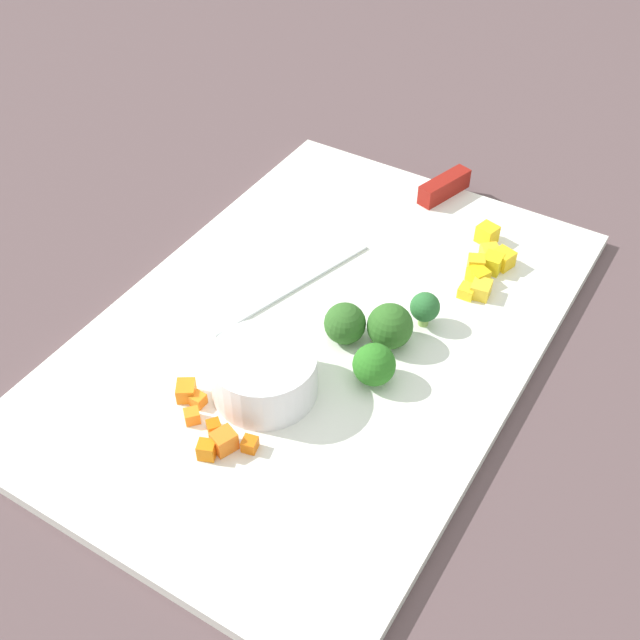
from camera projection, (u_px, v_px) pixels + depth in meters
The scene contains 23 objects.
ground_plane at pixel (320, 337), 0.73m from camera, with size 4.00×4.00×0.00m, color #584447.
cutting_board at pixel (320, 333), 0.73m from camera, with size 0.54×0.37×0.01m, color white.
prep_bowl at pixel (267, 375), 0.65m from camera, with size 0.09×0.09×0.04m, color white.
chef_knife at pixel (395, 217), 0.83m from camera, with size 0.34×0.12×0.02m.
carrot_dice_0 at pixel (224, 441), 0.62m from camera, with size 0.02×0.02×0.02m, color orange.
carrot_dice_1 at pixel (250, 444), 0.62m from camera, with size 0.01×0.01×0.01m, color orange.
carrot_dice_2 at pixel (198, 400), 0.65m from camera, with size 0.01×0.01×0.01m, color orange.
carrot_dice_3 at pixel (210, 452), 0.61m from camera, with size 0.01×0.01×0.01m, color orange.
carrot_dice_4 at pixel (192, 416), 0.64m from camera, with size 0.01×0.01×0.01m, color orange.
carrot_dice_5 at pixel (214, 426), 0.64m from camera, with size 0.01×0.01×0.01m, color orange.
carrot_dice_6 at pixel (186, 391), 0.66m from camera, with size 0.02×0.02×0.01m, color orange.
pepper_dice_0 at pixel (492, 263), 0.78m from camera, with size 0.02×0.02×0.02m, color yellow.
pepper_dice_1 at pixel (503, 259), 0.78m from camera, with size 0.02×0.02×0.02m, color yellow.
pepper_dice_2 at pixel (490, 252), 0.79m from camera, with size 0.02×0.02×0.01m, color yellow.
pepper_dice_3 at pixel (478, 276), 0.76m from camera, with size 0.02×0.02×0.02m, color yellow.
pepper_dice_4 at pixel (487, 234), 0.81m from camera, with size 0.02×0.02×0.02m, color yellow.
pepper_dice_5 at pixel (467, 291), 0.75m from camera, with size 0.01×0.01×0.01m, color yellow.
pepper_dice_6 at pixel (476, 265), 0.78m from camera, with size 0.02×0.02×0.02m, color yellow.
pepper_dice_7 at pixel (481, 289), 0.75m from camera, with size 0.02×0.02×0.01m, color yellow.
broccoli_floret_0 at pixel (374, 365), 0.66m from camera, with size 0.04×0.04×0.04m.
broccoli_floret_1 at pixel (347, 322), 0.70m from camera, with size 0.04×0.04×0.04m.
broccoli_floret_2 at pixel (425, 308), 0.71m from camera, with size 0.03×0.03×0.03m.
broccoli_floret_3 at pixel (390, 326), 0.70m from camera, with size 0.04×0.04×0.04m.
Camera 1 is at (0.44, 0.27, 0.51)m, focal length 44.75 mm.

